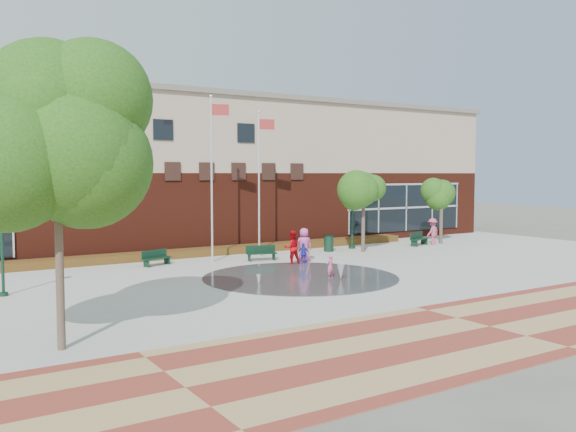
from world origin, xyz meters
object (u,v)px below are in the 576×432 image
tree_big_left (56,135)px  trash_can (329,243)px  flagpole_left (212,170)px  flagpole_right (260,176)px  child_splash (330,267)px  bench_left (157,261)px

tree_big_left → trash_can: bearing=35.1°
flagpole_left → trash_can: size_ratio=8.63×
flagpole_left → flagpole_right: 3.06m
trash_can → child_splash: (-5.28, -7.33, 0.03)m
flagpole_right → bench_left: bearing=-167.0°
tree_big_left → flagpole_right: bearing=43.9°
flagpole_left → bench_left: flagpole_left is taller
trash_can → tree_big_left: size_ratio=0.13×
flagpole_left → trash_can: (7.36, 0.21, -4.17)m
trash_can → tree_big_left: tree_big_left is taller
flagpole_left → tree_big_left: bearing=-112.5°
flagpole_right → tree_big_left: size_ratio=1.03×
flagpole_left → tree_big_left: size_ratio=1.10×
flagpole_left → child_splash: flagpole_left is taller
flagpole_right → trash_can: flagpole_right is taller
flagpole_left → child_splash: (2.08, -7.12, -4.14)m
trash_can → child_splash: bearing=-125.8°
flagpole_left → tree_big_left: 15.48m
flagpole_right → trash_can: (4.36, -0.28, -3.87)m
bench_left → trash_can: bearing=-20.9°
flagpole_right → tree_big_left: bearing=-124.9°
tree_big_left → bench_left: bearing=60.2°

